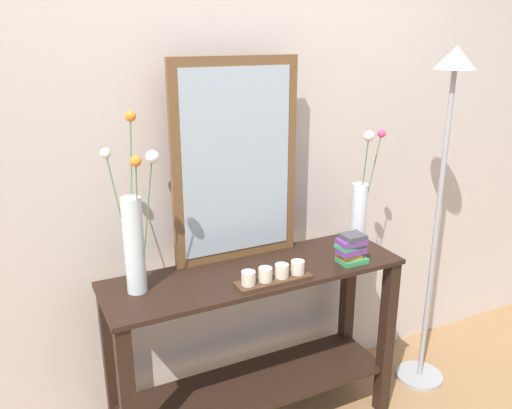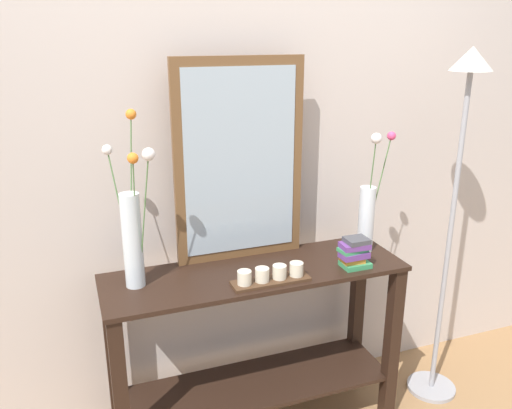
{
  "view_description": "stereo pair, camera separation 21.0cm",
  "coord_description": "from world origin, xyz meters",
  "px_view_note": "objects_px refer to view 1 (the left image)",
  "views": [
    {
      "loc": [
        -0.88,
        -1.79,
        1.75
      ],
      "look_at": [
        0.0,
        0.0,
        1.09
      ],
      "focal_mm": 36.79,
      "sensor_mm": 36.0,
      "label": 1
    },
    {
      "loc": [
        -0.69,
        -1.87,
        1.75
      ],
      "look_at": [
        0.0,
        0.0,
        1.09
      ],
      "focal_mm": 36.79,
      "sensor_mm": 36.0,
      "label": 2
    }
  ],
  "objects_px": {
    "book_stack": "(351,249)",
    "candle_tray": "(274,275)",
    "tall_vase_left": "(134,234)",
    "floor_lamp": "(443,169)",
    "console_table": "(256,334)",
    "vase_right": "(360,208)",
    "mirror_leaning": "(236,162)"
  },
  "relations": [
    {
      "from": "console_table",
      "to": "candle_tray",
      "type": "bearing_deg",
      "value": -81.83
    },
    {
      "from": "vase_right",
      "to": "book_stack",
      "type": "xyz_separation_m",
      "value": [
        -0.14,
        -0.14,
        -0.12
      ]
    },
    {
      "from": "tall_vase_left",
      "to": "floor_lamp",
      "type": "height_order",
      "value": "floor_lamp"
    },
    {
      "from": "candle_tray",
      "to": "book_stack",
      "type": "bearing_deg",
      "value": 1.99
    },
    {
      "from": "console_table",
      "to": "vase_right",
      "type": "relative_size",
      "value": 2.32
    },
    {
      "from": "book_stack",
      "to": "floor_lamp",
      "type": "height_order",
      "value": "floor_lamp"
    },
    {
      "from": "tall_vase_left",
      "to": "console_table",
      "type": "bearing_deg",
      "value": -4.28
    },
    {
      "from": "mirror_leaning",
      "to": "candle_tray",
      "type": "height_order",
      "value": "mirror_leaning"
    },
    {
      "from": "mirror_leaning",
      "to": "console_table",
      "type": "bearing_deg",
      "value": -85.35
    },
    {
      "from": "candle_tray",
      "to": "floor_lamp",
      "type": "distance_m",
      "value": 0.98
    },
    {
      "from": "book_stack",
      "to": "floor_lamp",
      "type": "distance_m",
      "value": 0.61
    },
    {
      "from": "tall_vase_left",
      "to": "vase_right",
      "type": "distance_m",
      "value": 1.03
    },
    {
      "from": "tall_vase_left",
      "to": "candle_tray",
      "type": "distance_m",
      "value": 0.57
    },
    {
      "from": "mirror_leaning",
      "to": "floor_lamp",
      "type": "relative_size",
      "value": 0.51
    },
    {
      "from": "book_stack",
      "to": "candle_tray",
      "type": "bearing_deg",
      "value": -178.01
    },
    {
      "from": "console_table",
      "to": "floor_lamp",
      "type": "height_order",
      "value": "floor_lamp"
    },
    {
      "from": "candle_tray",
      "to": "floor_lamp",
      "type": "relative_size",
      "value": 0.19
    },
    {
      "from": "mirror_leaning",
      "to": "tall_vase_left",
      "type": "height_order",
      "value": "mirror_leaning"
    },
    {
      "from": "vase_right",
      "to": "candle_tray",
      "type": "relative_size",
      "value": 1.73
    },
    {
      "from": "mirror_leaning",
      "to": "vase_right",
      "type": "bearing_deg",
      "value": -13.63
    },
    {
      "from": "tall_vase_left",
      "to": "candle_tray",
      "type": "xyz_separation_m",
      "value": [
        0.5,
        -0.16,
        -0.21
      ]
    },
    {
      "from": "console_table",
      "to": "floor_lamp",
      "type": "xyz_separation_m",
      "value": [
        0.94,
        -0.06,
        0.65
      ]
    },
    {
      "from": "tall_vase_left",
      "to": "book_stack",
      "type": "xyz_separation_m",
      "value": [
        0.89,
        -0.15,
        -0.17
      ]
    },
    {
      "from": "mirror_leaning",
      "to": "vase_right",
      "type": "relative_size",
      "value": 1.57
    },
    {
      "from": "tall_vase_left",
      "to": "book_stack",
      "type": "distance_m",
      "value": 0.92
    },
    {
      "from": "floor_lamp",
      "to": "mirror_leaning",
      "type": "bearing_deg",
      "value": 167.01
    },
    {
      "from": "tall_vase_left",
      "to": "floor_lamp",
      "type": "relative_size",
      "value": 0.4
    },
    {
      "from": "tall_vase_left",
      "to": "vase_right",
      "type": "height_order",
      "value": "tall_vase_left"
    },
    {
      "from": "candle_tray",
      "to": "vase_right",
      "type": "bearing_deg",
      "value": 16.03
    },
    {
      "from": "vase_right",
      "to": "floor_lamp",
      "type": "bearing_deg",
      "value": -12.08
    },
    {
      "from": "vase_right",
      "to": "floor_lamp",
      "type": "height_order",
      "value": "floor_lamp"
    },
    {
      "from": "book_stack",
      "to": "floor_lamp",
      "type": "xyz_separation_m",
      "value": [
        0.54,
        0.05,
        0.28
      ]
    }
  ]
}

